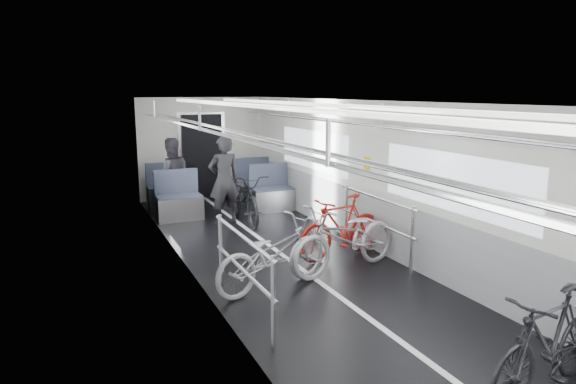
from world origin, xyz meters
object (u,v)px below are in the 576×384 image
Objects in this scene: bike_right_near at (548,343)px; bike_aisle at (245,197)px; bike_left_far at (272,254)px; person_standing at (224,180)px; bike_right_far at (341,227)px; bike_right_mid at (347,238)px; person_seated at (171,176)px.

bike_aisle reaches higher than bike_right_near.
bike_right_near is at bearing -175.31° from bike_left_far.
person_standing is (0.42, 3.52, 0.39)m from bike_left_far.
bike_right_far is at bearing -78.76° from bike_left_far.
person_standing is (-0.79, 3.35, 0.36)m from bike_right_mid.
bike_right_near reaches higher than bike_left_far.
person_seated is (-1.58, 4.52, 0.30)m from bike_right_mid.
bike_right_far is 2.72m from bike_aisle.
bike_right_mid is at bearing 100.01° from person_standing.
bike_left_far is at bearing -95.38° from bike_right_mid.
person_standing reaches higher than person_seated.
bike_right_mid is 1.17× the size of bike_right_far.
bike_left_far is at bearing -168.53° from bike_right_near.
bike_left_far is 1.65m from bike_right_far.
bike_left_far is 1.14× the size of bike_right_near.
bike_right_mid is at bearing 109.52° from person_seated.
bike_left_far is 1.22m from bike_right_mid.
person_seated is (-0.37, 4.69, 0.34)m from bike_left_far.
bike_aisle is at bearing 173.76° from bike_right_mid.
bike_aisle is (0.80, 3.42, 0.03)m from bike_left_far.
bike_right_far reaches higher than bike_right_near.
bike_right_far is 1.01× the size of person_seated.
person_standing reaches higher than bike_right_mid.
bike_right_far is 0.86× the size of bike_aisle.
bike_left_far is 3.56m from person_standing.
bike_right_near is at bearing -12.87° from bike_right_mid.
bike_aisle is (-0.44, 6.56, 0.03)m from bike_right_near.
bike_aisle is at bearing 162.08° from person_standing.
bike_right_far is 4.33m from person_seated.
person_standing is (-0.38, 0.10, 0.36)m from bike_aisle.
bike_aisle is at bearing 132.87° from person_seated.
bike_right_mid is at bearing -34.14° from bike_right_far.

